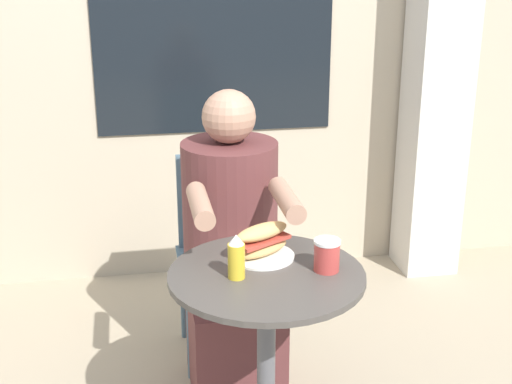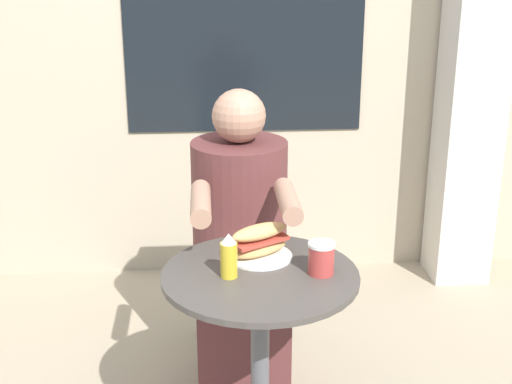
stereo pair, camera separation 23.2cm
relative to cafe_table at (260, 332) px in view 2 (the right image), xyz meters
name	(u,v)px [view 2 (the right image)]	position (x,y,z in m)	size (l,w,h in m)	color
storefront_wall	(236,9)	(0.00, 1.66, 0.86)	(8.00, 0.09, 2.80)	#B7A88E
lattice_pillar	(476,54)	(1.18, 1.46, 0.66)	(0.29, 0.29, 2.40)	beige
cafe_table	(260,332)	(0.00, 0.00, 0.00)	(0.62, 0.62, 0.75)	#47423D
diner_chair	(237,235)	(-0.04, 0.85, -0.02)	(0.38, 0.38, 0.87)	slate
seated_diner	(241,268)	(-0.04, 0.50, -0.01)	(0.36, 0.65, 1.22)	brown
sandwich_on_plate	(259,243)	(0.01, 0.12, 0.26)	(0.21, 0.21, 0.11)	white
drink_cup	(321,258)	(0.19, -0.02, 0.26)	(0.08, 0.08, 0.10)	#B73D38
condiment_bottle	(229,256)	(-0.10, -0.02, 0.28)	(0.05, 0.05, 0.14)	gold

